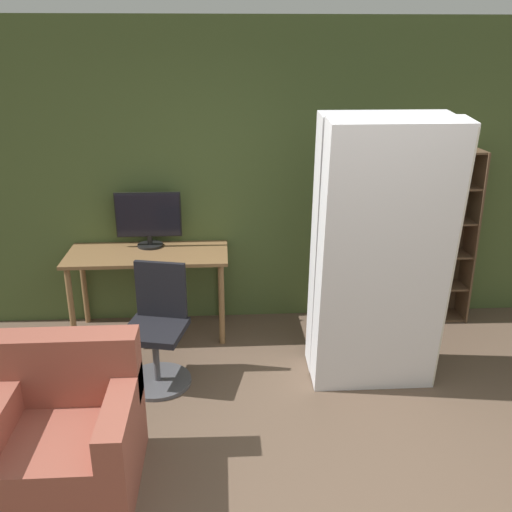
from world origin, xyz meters
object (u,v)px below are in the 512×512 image
at_px(mattress_near, 385,264).
at_px(mattress_far, 374,250).
at_px(armchair, 65,434).
at_px(monitor, 148,218).
at_px(bookshelf, 422,237).
at_px(office_chair, 157,336).

height_order(mattress_near, mattress_far, mattress_near).
relative_size(mattress_far, armchair, 2.40).
distance_m(monitor, bookshelf, 2.50).
bearing_deg(armchair, monitor, 81.66).
relative_size(office_chair, bookshelf, 0.58).
height_order(monitor, mattress_far, mattress_far).
relative_size(monitor, armchair, 0.68).
relative_size(bookshelf, mattress_far, 0.79).
height_order(office_chair, armchair, office_chair).
height_order(monitor, bookshelf, bookshelf).
xyz_separation_m(mattress_near, mattress_far, (0.00, 0.29, -0.00)).
bearing_deg(monitor, armchair, -98.34).
xyz_separation_m(office_chair, bookshelf, (2.35, 0.98, 0.43)).
bearing_deg(mattress_near, office_chair, 172.11).
distance_m(monitor, armchair, 2.17).
relative_size(mattress_near, mattress_far, 1.00).
bearing_deg(mattress_far, office_chair, -177.96).
xyz_separation_m(office_chair, mattress_near, (1.65, -0.23, 0.65)).
distance_m(mattress_near, mattress_far, 0.29).
bearing_deg(mattress_near, monitor, 146.21).
xyz_separation_m(bookshelf, armchair, (-2.78, -2.04, -0.48)).
distance_m(mattress_far, armchair, 2.47).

